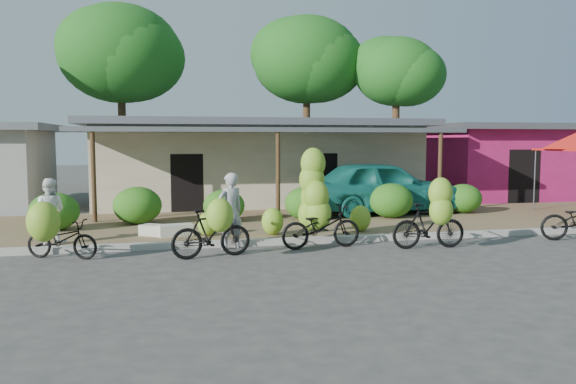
# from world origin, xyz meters

# --- Properties ---
(ground) EXTENTS (100.00, 100.00, 0.00)m
(ground) POSITION_xyz_m (0.00, 0.00, 0.00)
(ground) COLOR #3D3B39
(ground) RESTS_ON ground
(sidewalk) EXTENTS (60.00, 6.00, 0.12)m
(sidewalk) POSITION_xyz_m (0.00, 5.00, 0.06)
(sidewalk) COLOR brown
(sidewalk) RESTS_ON ground
(curb) EXTENTS (60.00, 0.25, 0.15)m
(curb) POSITION_xyz_m (0.00, 2.00, 0.07)
(curb) COLOR #A8A399
(curb) RESTS_ON ground
(shop_main) EXTENTS (13.00, 8.50, 3.35)m
(shop_main) POSITION_xyz_m (0.00, 10.93, 1.72)
(shop_main) COLOR beige
(shop_main) RESTS_ON ground
(shop_pink) EXTENTS (6.00, 6.00, 3.25)m
(shop_pink) POSITION_xyz_m (10.50, 10.99, 1.67)
(shop_pink) COLOR #BD1D5E
(shop_pink) RESTS_ON ground
(tree_far_center) EXTENTS (5.73, 5.66, 8.81)m
(tree_far_center) POSITION_xyz_m (-5.69, 16.11, 6.65)
(tree_far_center) COLOR brown
(tree_far_center) RESTS_ON ground
(tree_center_right) EXTENTS (5.55, 5.46, 8.78)m
(tree_center_right) POSITION_xyz_m (3.31, 16.61, 6.70)
(tree_center_right) COLOR brown
(tree_center_right) RESTS_ON ground
(tree_near_right) EXTENTS (4.34, 4.15, 7.59)m
(tree_near_right) POSITION_xyz_m (7.31, 14.61, 5.97)
(tree_near_right) COLOR brown
(tree_near_right) RESTS_ON ground
(hedge_0) EXTENTS (1.33, 1.19, 1.03)m
(hedge_0) POSITION_xyz_m (-6.47, 4.66, 0.64)
(hedge_0) COLOR #245A14
(hedge_0) RESTS_ON sidewalk
(hedge_1) EXTENTS (1.40, 1.26, 1.09)m
(hedge_1) POSITION_xyz_m (-4.32, 5.42, 0.67)
(hedge_1) COLOR #245A14
(hedge_1) RESTS_ON sidewalk
(hedge_2) EXTENTS (1.25, 1.12, 0.97)m
(hedge_2) POSITION_xyz_m (-1.80, 5.32, 0.61)
(hedge_2) COLOR #245A14
(hedge_2) RESTS_ON sidewalk
(hedge_3) EXTENTS (1.32, 1.19, 1.03)m
(hedge_3) POSITION_xyz_m (0.71, 5.26, 0.64)
(hedge_3) COLOR #245A14
(hedge_3) RESTS_ON sidewalk
(hedge_4) EXTENTS (1.40, 1.26, 1.09)m
(hedge_4) POSITION_xyz_m (3.45, 5.14, 0.67)
(hedge_4) COLOR #245A14
(hedge_4) RESTS_ON sidewalk
(hedge_5) EXTENTS (1.26, 1.13, 0.98)m
(hedge_5) POSITION_xyz_m (6.29, 5.73, 0.61)
(hedge_5) COLOR #245A14
(hedge_5) RESTS_ON sidewalk
(bike_far_left) EXTENTS (1.73, 1.45, 1.32)m
(bike_far_left) POSITION_xyz_m (-5.76, 1.18, 0.56)
(bike_far_left) COLOR black
(bike_far_left) RESTS_ON ground
(bike_left) EXTENTS (1.85, 1.31, 1.37)m
(bike_left) POSITION_xyz_m (-2.49, 0.67, 0.62)
(bike_left) COLOR black
(bike_left) RESTS_ON ground
(bike_center) EXTENTS (2.02, 1.30, 2.39)m
(bike_center) POSITION_xyz_m (0.08, 1.56, 0.91)
(bike_center) COLOR black
(bike_center) RESTS_ON ground
(bike_right) EXTENTS (1.82, 1.17, 1.73)m
(bike_right) POSITION_xyz_m (2.60, 0.60, 0.72)
(bike_right) COLOR black
(bike_right) RESTS_ON ground
(loose_banana_a) EXTENTS (0.49, 0.41, 0.61)m
(loose_banana_a) POSITION_xyz_m (-2.47, 2.93, 0.42)
(loose_banana_a) COLOR #8DB62D
(loose_banana_a) RESTS_ON sidewalk
(loose_banana_b) EXTENTS (0.57, 0.48, 0.71)m
(loose_banana_b) POSITION_xyz_m (-0.80, 2.72, 0.48)
(loose_banana_b) COLOR #8DB62D
(loose_banana_b) RESTS_ON sidewalk
(loose_banana_c) EXTENTS (0.57, 0.48, 0.71)m
(loose_banana_c) POSITION_xyz_m (1.61, 2.78, 0.47)
(loose_banana_c) COLOR #8DB62D
(loose_banana_c) RESTS_ON sidewalk
(sack_near) EXTENTS (0.91, 0.55, 0.30)m
(sack_near) POSITION_xyz_m (-3.26, 3.06, 0.27)
(sack_near) COLOR beige
(sack_near) RESTS_ON sidewalk
(sack_far) EXTENTS (0.84, 0.71, 0.28)m
(sack_far) POSITION_xyz_m (-3.78, 3.26, 0.26)
(sack_far) COLOR beige
(sack_far) RESTS_ON sidewalk
(vendor) EXTENTS (0.78, 0.67, 1.81)m
(vendor) POSITION_xyz_m (-2.00, 1.70, 0.90)
(vendor) COLOR #9C9C9C
(vendor) RESTS_ON ground
(bystander) EXTENTS (0.84, 0.70, 1.56)m
(bystander) POSITION_xyz_m (-6.19, 2.60, 0.90)
(bystander) COLOR white
(bystander) RESTS_ON sidewalk
(teal_van) EXTENTS (5.37, 2.45, 1.79)m
(teal_van) POSITION_xyz_m (3.53, 6.20, 1.01)
(teal_van) COLOR #186D61
(teal_van) RESTS_ON sidewalk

